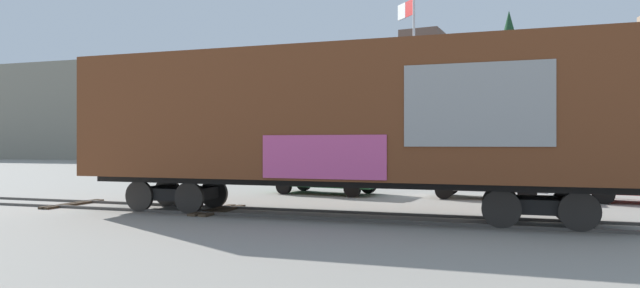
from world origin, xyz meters
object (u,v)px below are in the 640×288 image
Objects in this scene: freight_car at (338,118)px; parked_car_green at (325,172)px; flagpole at (411,64)px; parked_car_white at (484,176)px.

freight_car reaches higher than parked_car_green.
parked_car_green is at bearing 109.85° from freight_car.
freight_car is at bearing -70.15° from parked_car_green.
flagpole is at bearing 88.30° from freight_car.
freight_car is 3.31× the size of parked_car_green.
parked_car_green is at bearing -113.87° from flagpole.
flagpole is at bearing 66.13° from parked_car_green.
parked_car_green is (-2.65, -5.99, -5.12)m from flagpole.
freight_car is at bearing -121.03° from parked_car_white.
parked_car_white is at bearing 58.97° from freight_car.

